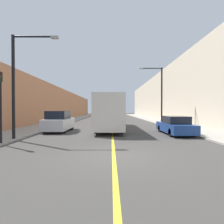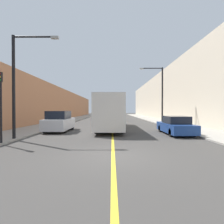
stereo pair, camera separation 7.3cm
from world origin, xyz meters
TOP-DOWN VIEW (x-y plane):
  - ground_plane at (0.00, 0.00)m, footprint 200.00×200.00m
  - sidewalk_left at (-8.09, 30.00)m, footprint 3.66×72.00m
  - sidewalk_right at (8.09, 30.00)m, footprint 3.66×72.00m
  - building_row_left at (-11.92, 30.00)m, footprint 4.00×72.00m
  - building_row_right at (11.92, 30.00)m, footprint 4.00×72.00m
  - road_center_line at (0.00, 30.00)m, footprint 0.16×72.00m
  - bus at (-0.30, 11.07)m, footprint 2.53×11.80m
  - parked_suv_left at (-4.99, 8.74)m, footprint 1.97×4.50m
  - car_right_near at (5.20, 6.77)m, footprint 1.89×4.70m
  - street_lamp_left at (-6.24, 3.92)m, footprint 3.09×0.24m
  - street_lamp_right at (6.26, 15.29)m, footprint 3.09×0.24m
  - traffic_light at (-6.46, 2.42)m, footprint 0.16×0.18m

SIDE VIEW (x-z plane):
  - ground_plane at x=0.00m, z-range 0.00..0.00m
  - road_center_line at x=0.00m, z-range 0.00..0.01m
  - sidewalk_left at x=-8.09m, z-range 0.00..0.11m
  - sidewalk_right at x=8.09m, z-range 0.00..0.11m
  - car_right_near at x=5.20m, z-range -0.07..1.42m
  - parked_suv_left at x=-4.99m, z-range -0.07..1.83m
  - bus at x=-0.30m, z-range 0.13..3.45m
  - traffic_light at x=-6.46m, z-range 0.30..4.37m
  - building_row_left at x=-11.92m, z-range 0.00..6.29m
  - street_lamp_left at x=-6.24m, z-range 0.69..7.51m
  - street_lamp_right at x=6.26m, z-range 0.71..8.15m
  - building_row_right at x=11.92m, z-range 0.00..9.85m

